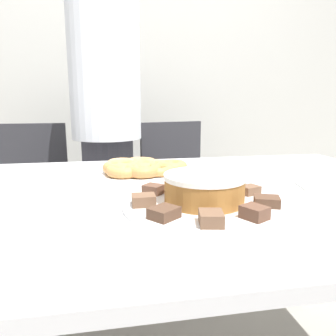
% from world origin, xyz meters
% --- Properties ---
extents(wall_back, '(8.00, 0.05, 2.60)m').
position_xyz_m(wall_back, '(0.00, 1.62, 1.30)').
color(wall_back, beige).
rests_on(wall_back, ground_plane).
extents(table, '(1.64, 1.05, 0.76)m').
position_xyz_m(table, '(0.00, 0.00, 0.68)').
color(table, silver).
rests_on(table, ground_plane).
extents(person_standing, '(0.35, 0.35, 1.69)m').
position_xyz_m(person_standing, '(-0.19, 0.81, 0.89)').
color(person_standing, '#383842').
rests_on(person_standing, ground_plane).
extents(office_chair_left, '(0.44, 0.44, 0.89)m').
position_xyz_m(office_chair_left, '(-0.62, 0.93, 0.42)').
color(office_chair_left, black).
rests_on(office_chair_left, ground_plane).
extents(office_chair_right, '(0.53, 0.53, 0.89)m').
position_xyz_m(office_chair_right, '(0.23, 0.93, 0.42)').
color(office_chair_right, black).
rests_on(office_chair_right, ground_plane).
extents(plate_cake, '(0.40, 0.40, 0.01)m').
position_xyz_m(plate_cake, '(0.04, -0.16, 0.77)').
color(plate_cake, white).
rests_on(plate_cake, table).
extents(plate_donuts, '(0.34, 0.34, 0.01)m').
position_xyz_m(plate_donuts, '(-0.07, 0.22, 0.77)').
color(plate_donuts, white).
rests_on(plate_donuts, table).
extents(frosted_cake, '(0.20, 0.20, 0.07)m').
position_xyz_m(frosted_cake, '(0.04, -0.16, 0.81)').
color(frosted_cake, '#9E662D').
rests_on(frosted_cake, plate_cake).
extents(lamington_0, '(0.08, 0.08, 0.02)m').
position_xyz_m(lamington_0, '(-0.07, -0.25, 0.79)').
color(lamington_0, '#513828').
rests_on(lamington_0, plate_cake).
extents(lamington_1, '(0.06, 0.06, 0.03)m').
position_xyz_m(lamington_1, '(0.01, -0.30, 0.79)').
color(lamington_1, brown).
rests_on(lamington_1, plate_cake).
extents(lamington_2, '(0.06, 0.07, 0.03)m').
position_xyz_m(lamington_2, '(0.12, -0.29, 0.79)').
color(lamington_2, brown).
rests_on(lamington_2, plate_cake).
extents(lamington_3, '(0.07, 0.07, 0.02)m').
position_xyz_m(lamington_3, '(0.18, -0.21, 0.78)').
color(lamington_3, '#513828').
rests_on(lamington_3, plate_cake).
extents(lamington_4, '(0.06, 0.05, 0.02)m').
position_xyz_m(lamington_4, '(0.18, -0.11, 0.78)').
color(lamington_4, brown).
rests_on(lamington_4, plate_cake).
extents(lamington_5, '(0.06, 0.07, 0.03)m').
position_xyz_m(lamington_5, '(0.12, -0.03, 0.79)').
color(lamington_5, '#513828').
rests_on(lamington_5, plate_cake).
extents(lamington_6, '(0.05, 0.05, 0.02)m').
position_xyz_m(lamington_6, '(0.02, -0.01, 0.78)').
color(lamington_6, '#513828').
rests_on(lamington_6, plate_cake).
extents(lamington_7, '(0.06, 0.06, 0.02)m').
position_xyz_m(lamington_7, '(-0.07, -0.06, 0.79)').
color(lamington_7, brown).
rests_on(lamington_7, plate_cake).
extents(lamington_8, '(0.06, 0.05, 0.03)m').
position_xyz_m(lamington_8, '(-0.10, -0.15, 0.79)').
color(lamington_8, brown).
rests_on(lamington_8, plate_cake).
extents(donut_0, '(0.11, 0.11, 0.04)m').
position_xyz_m(donut_0, '(-0.07, 0.22, 0.79)').
color(donut_0, '#D18E4C').
rests_on(donut_0, plate_donuts).
extents(donut_1, '(0.13, 0.13, 0.04)m').
position_xyz_m(donut_1, '(-0.14, 0.22, 0.79)').
color(donut_1, '#D18E4C').
rests_on(donut_1, plate_donuts).
extents(donut_2, '(0.12, 0.12, 0.04)m').
position_xyz_m(donut_2, '(-0.13, 0.17, 0.79)').
color(donut_2, '#D18E4C').
rests_on(donut_2, plate_donuts).
extents(donut_3, '(0.13, 0.13, 0.04)m').
position_xyz_m(donut_3, '(-0.07, 0.16, 0.79)').
color(donut_3, '#C68447').
rests_on(donut_3, plate_donuts).
extents(donut_4, '(0.11, 0.11, 0.03)m').
position_xyz_m(donut_4, '(-0.02, 0.17, 0.79)').
color(donut_4, '#D18E4C').
rests_on(donut_4, plate_donuts).
extents(donut_5, '(0.11, 0.11, 0.04)m').
position_xyz_m(donut_5, '(0.04, 0.22, 0.79)').
color(donut_5, '#D18E4C').
rests_on(donut_5, plate_donuts).
extents(donut_6, '(0.11, 0.11, 0.03)m').
position_xyz_m(donut_6, '(-0.03, 0.27, 0.79)').
color(donut_6, '#E5AD66').
rests_on(donut_6, plate_donuts).
extents(donut_7, '(0.12, 0.12, 0.03)m').
position_xyz_m(donut_7, '(-0.07, 0.32, 0.79)').
color(donut_7, tan).
rests_on(donut_7, plate_donuts).
extents(donut_8, '(0.11, 0.11, 0.03)m').
position_xyz_m(donut_8, '(-0.14, 0.30, 0.79)').
color(donut_8, '#E5AD66').
rests_on(donut_8, plate_donuts).
extents(napkin, '(0.14, 0.12, 0.01)m').
position_xyz_m(napkin, '(0.44, -0.05, 0.77)').
color(napkin, white).
rests_on(napkin, table).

